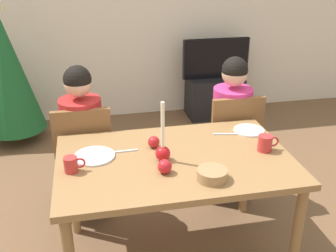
# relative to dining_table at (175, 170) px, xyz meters

# --- Properties ---
(back_wall) EXTENTS (6.40, 0.10, 2.60)m
(back_wall) POSITION_rel_dining_table_xyz_m (0.00, 2.60, 0.63)
(back_wall) COLOR beige
(back_wall) RESTS_ON ground
(dining_table) EXTENTS (1.40, 0.90, 0.75)m
(dining_table) POSITION_rel_dining_table_xyz_m (0.00, 0.00, 0.00)
(dining_table) COLOR olive
(dining_table) RESTS_ON ground
(chair_left) EXTENTS (0.40, 0.40, 0.90)m
(chair_left) POSITION_rel_dining_table_xyz_m (-0.54, 0.61, -0.15)
(chair_left) COLOR brown
(chair_left) RESTS_ON ground
(chair_right) EXTENTS (0.40, 0.40, 0.90)m
(chair_right) POSITION_rel_dining_table_xyz_m (0.59, 0.61, -0.15)
(chair_right) COLOR brown
(chair_right) RESTS_ON ground
(person_left_child) EXTENTS (0.30, 0.30, 1.17)m
(person_left_child) POSITION_rel_dining_table_xyz_m (-0.54, 0.64, -0.10)
(person_left_child) COLOR #33384C
(person_left_child) RESTS_ON ground
(person_right_child) EXTENTS (0.30, 0.30, 1.17)m
(person_right_child) POSITION_rel_dining_table_xyz_m (0.59, 0.64, -0.10)
(person_right_child) COLOR #33384C
(person_right_child) RESTS_ON ground
(tv_stand) EXTENTS (0.64, 0.40, 0.48)m
(tv_stand) POSITION_rel_dining_table_xyz_m (1.01, 2.30, -0.43)
(tv_stand) COLOR black
(tv_stand) RESTS_ON ground
(tv) EXTENTS (0.79, 0.05, 0.46)m
(tv) POSITION_rel_dining_table_xyz_m (1.01, 2.30, 0.04)
(tv) COLOR black
(tv) RESTS_ON tv_stand
(christmas_tree) EXTENTS (0.63, 0.63, 1.41)m
(christmas_tree) POSITION_rel_dining_table_xyz_m (-1.25, 2.06, 0.07)
(christmas_tree) COLOR brown
(christmas_tree) RESTS_ON ground
(candle_centerpiece) EXTENTS (0.09, 0.09, 0.37)m
(candle_centerpiece) POSITION_rel_dining_table_xyz_m (-0.08, -0.02, 0.16)
(candle_centerpiece) COLOR red
(candle_centerpiece) RESTS_ON dining_table
(plate_left) EXTENTS (0.25, 0.25, 0.01)m
(plate_left) POSITION_rel_dining_table_xyz_m (-0.47, 0.11, 0.09)
(plate_left) COLOR silver
(plate_left) RESTS_ON dining_table
(plate_right) EXTENTS (0.21, 0.21, 0.01)m
(plate_right) POSITION_rel_dining_table_xyz_m (0.58, 0.26, 0.09)
(plate_right) COLOR white
(plate_right) RESTS_ON dining_table
(mug_left) EXTENTS (0.12, 0.08, 0.09)m
(mug_left) POSITION_rel_dining_table_xyz_m (-0.60, -0.04, 0.13)
(mug_left) COLOR #B72D2D
(mug_left) RESTS_ON dining_table
(mug_right) EXTENTS (0.13, 0.09, 0.10)m
(mug_right) POSITION_rel_dining_table_xyz_m (0.57, -0.02, 0.13)
(mug_right) COLOR #B72D2D
(mug_right) RESTS_ON dining_table
(fork_left) EXTENTS (0.18, 0.02, 0.01)m
(fork_left) POSITION_rel_dining_table_xyz_m (-0.30, 0.14, 0.09)
(fork_left) COLOR silver
(fork_left) RESTS_ON dining_table
(fork_right) EXTENTS (0.18, 0.05, 0.01)m
(fork_right) POSITION_rel_dining_table_xyz_m (0.41, 0.24, 0.09)
(fork_right) COLOR silver
(fork_right) RESTS_ON dining_table
(bowl_walnuts) EXTENTS (0.17, 0.17, 0.06)m
(bowl_walnuts) POSITION_rel_dining_table_xyz_m (0.14, -0.28, 0.11)
(bowl_walnuts) COLOR #99754C
(bowl_walnuts) RESTS_ON dining_table
(apple_near_candle) EXTENTS (0.08, 0.08, 0.08)m
(apple_near_candle) POSITION_rel_dining_table_xyz_m (-0.09, -0.16, 0.12)
(apple_near_candle) COLOR red
(apple_near_candle) RESTS_ON dining_table
(apple_by_left_plate) EXTENTS (0.07, 0.07, 0.07)m
(apple_by_left_plate) POSITION_rel_dining_table_xyz_m (-0.10, 0.16, 0.12)
(apple_by_left_plate) COLOR #AC1B1F
(apple_by_left_plate) RESTS_ON dining_table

